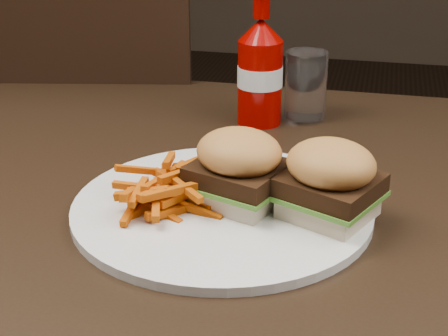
% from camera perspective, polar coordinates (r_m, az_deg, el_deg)
% --- Properties ---
extents(dining_table, '(1.20, 0.80, 0.04)m').
position_cam_1_polar(dining_table, '(0.86, 3.67, -2.42)').
color(dining_table, black).
rests_on(dining_table, ground).
extents(chair_far, '(0.54, 0.54, 0.04)m').
position_cam_1_polar(chair_far, '(1.58, -9.82, -1.90)').
color(chair_far, black).
rests_on(chair_far, ground).
extents(plate, '(0.34, 0.34, 0.01)m').
position_cam_1_polar(plate, '(0.77, -0.17, -3.34)').
color(plate, white).
rests_on(plate, dining_table).
extents(sandwich_half_a, '(0.11, 0.11, 0.02)m').
position_cam_1_polar(sandwich_half_a, '(0.77, 1.23, -2.16)').
color(sandwich_half_a, beige).
rests_on(sandwich_half_a, plate).
extents(sandwich_half_b, '(0.11, 0.11, 0.02)m').
position_cam_1_polar(sandwich_half_b, '(0.75, 8.64, -3.22)').
color(sandwich_half_b, beige).
rests_on(sandwich_half_b, plate).
extents(fries_pile, '(0.14, 0.14, 0.04)m').
position_cam_1_polar(fries_pile, '(0.77, -4.87, -1.15)').
color(fries_pile, '#CA4100').
rests_on(fries_pile, plate).
extents(ketchup_bottle, '(0.07, 0.07, 0.13)m').
position_cam_1_polar(ketchup_bottle, '(1.03, 2.99, 6.94)').
color(ketchup_bottle, '#8F0200').
rests_on(ketchup_bottle, dining_table).
extents(tumbler, '(0.08, 0.08, 0.10)m').
position_cam_1_polar(tumbler, '(1.05, 6.81, 6.92)').
color(tumbler, white).
rests_on(tumbler, dining_table).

